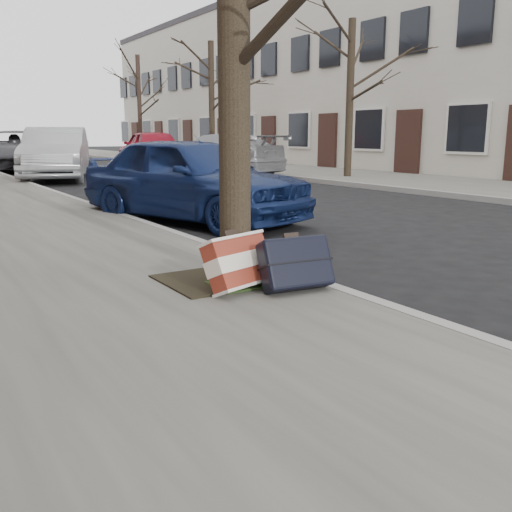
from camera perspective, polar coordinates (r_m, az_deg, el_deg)
ground at (r=5.36m, az=21.64°, el=-3.37°), size 120.00×120.00×0.00m
far_sidewalk at (r=21.68m, az=1.35°, el=8.71°), size 4.00×70.00×0.12m
house_far at (r=25.84m, az=10.44°, el=16.92°), size 6.70×40.00×7.20m
dirt_patch at (r=4.90m, az=-4.22°, el=-2.37°), size 0.85×0.85×0.02m
suitcase_red at (r=4.54m, az=-1.73°, el=-0.69°), size 0.65×0.48×0.45m
suitcase_navy at (r=4.54m, az=3.98°, el=-0.68°), size 0.62×0.40×0.45m
car_near_front at (r=8.97m, az=-6.39°, el=7.72°), size 2.74×4.25×1.35m
car_near_mid at (r=18.14m, az=-19.35°, el=9.63°), size 3.09×4.98×1.55m
car_near_back at (r=23.37m, az=-22.86°, el=9.68°), size 3.01×5.52×1.47m
car_far_front at (r=18.48m, az=-3.86°, el=10.02°), size 3.18×5.04×1.36m
car_far_back at (r=24.01m, az=-10.62°, el=10.52°), size 2.27×4.66×1.53m
tree_far_a at (r=17.28m, az=9.36°, el=15.20°), size 0.22×0.22×4.41m
tree_far_b at (r=24.27m, az=-4.45°, el=14.95°), size 0.24×0.24×4.89m
tree_far_c at (r=31.60m, az=-11.57°, el=14.40°), size 0.23×0.23×5.24m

